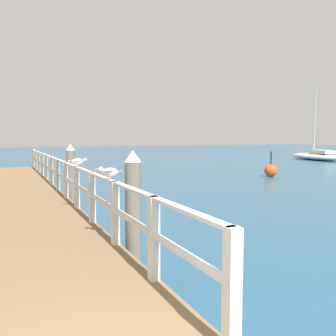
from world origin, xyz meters
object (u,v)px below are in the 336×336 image
object	(u,v)px
dock_piling_near	(133,207)
seagull_background	(78,161)
channel_buoy	(271,170)
seagull_foreground	(110,172)
dock_piling_far	(71,174)
boat_0	(316,156)

from	to	relation	value
dock_piling_near	seagull_background	world-z (taller)	dock_piling_near
dock_piling_near	channel_buoy	distance (m)	14.87
seagull_foreground	channel_buoy	distance (m)	15.17
dock_piling_near	seagull_foreground	distance (m)	0.74
seagull_foreground	dock_piling_far	bearing A→B (deg)	35.06
seagull_foreground	boat_0	xyz separation A→B (m)	(25.69, 18.59, -1.23)
dock_piling_near	channel_buoy	world-z (taller)	dock_piling_near
dock_piling_near	seagull_background	distance (m)	2.99
dock_piling_near	dock_piling_far	distance (m)	5.98
seagull_foreground	dock_piling_near	bearing A→B (deg)	-60.56
seagull_foreground	channel_buoy	bearing A→B (deg)	-12.93
boat_0	seagull_background	bearing A→B (deg)	-137.55
dock_piling_far	seagull_background	xyz separation A→B (m)	(-0.37, -3.09, 0.63)
dock_piling_near	boat_0	size ratio (longest dim) A/B	0.28
boat_0	dock_piling_far	bearing A→B (deg)	-142.49
seagull_foreground	seagull_background	bearing A→B (deg)	38.50
seagull_background	boat_0	size ratio (longest dim) A/B	0.07
dock_piling_far	dock_piling_near	bearing A→B (deg)	-90.00
channel_buoy	seagull_foreground	bearing A→B (deg)	-141.72
dock_piling_near	boat_0	xyz separation A→B (m)	(25.31, 18.65, -0.60)
seagull_background	channel_buoy	xyz separation A→B (m)	(11.85, 6.53, -1.26)
seagull_background	channel_buoy	world-z (taller)	seagull_background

